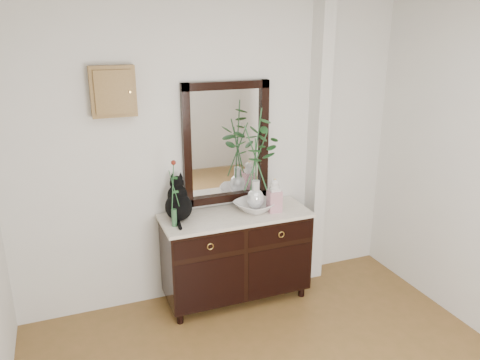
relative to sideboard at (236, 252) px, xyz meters
name	(u,v)px	position (x,y,z in m)	size (l,w,h in m)	color
wall_back	(215,154)	(-0.10, 0.25, 0.88)	(3.60, 0.04, 2.70)	silver
pilaster	(318,146)	(0.90, 0.17, 0.88)	(0.12, 0.20, 2.70)	silver
sideboard	(236,252)	(0.00, 0.00, 0.00)	(1.33, 0.52, 0.82)	black
wall_mirror	(226,144)	(0.00, 0.24, 0.97)	(0.80, 0.06, 1.10)	black
key_cabinet	(113,91)	(-0.95, 0.21, 1.48)	(0.35, 0.10, 0.40)	brown
cat	(178,198)	(-0.50, 0.08, 0.56)	(0.26, 0.33, 0.38)	black
lotus_bowl	(255,206)	(0.20, 0.02, 0.42)	(0.36, 0.36, 0.09)	silver
vase_branches	(256,159)	(0.20, 0.02, 0.86)	(0.44, 0.44, 0.93)	silver
bud_vase_rose	(173,193)	(-0.57, -0.06, 0.67)	(0.07, 0.07, 0.58)	#2E5E37
ginger_jar	(275,195)	(0.35, -0.06, 0.53)	(0.12, 0.12, 0.31)	white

